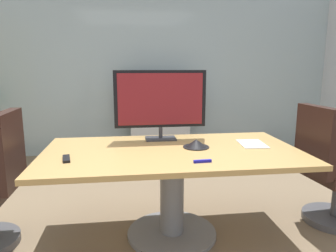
% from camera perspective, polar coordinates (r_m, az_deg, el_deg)
% --- Properties ---
extents(ground_plane, '(7.40, 7.40, 0.00)m').
position_cam_1_polar(ground_plane, '(2.74, -1.71, -20.51)').
color(ground_plane, '#7A664C').
extents(wall_back_glass_partition, '(6.40, 0.10, 2.65)m').
position_cam_1_polar(wall_back_glass_partition, '(5.15, -5.07, 9.77)').
color(wall_back_glass_partition, '#9EB2B7').
rests_on(wall_back_glass_partition, ground).
extents(conference_table, '(2.08, 1.12, 0.75)m').
position_cam_1_polar(conference_table, '(2.62, 0.73, -8.30)').
color(conference_table, '#B2894C').
rests_on(conference_table, ground).
extents(office_chair_right, '(0.61, 0.59, 1.09)m').
position_cam_1_polar(office_chair_right, '(3.21, 27.26, -7.97)').
color(office_chair_right, '#4C4C51').
rests_on(office_chair_right, ground).
extents(tv_monitor, '(0.84, 0.18, 0.64)m').
position_cam_1_polar(tv_monitor, '(2.87, -1.40, 4.59)').
color(tv_monitor, '#333338').
rests_on(tv_monitor, conference_table).
extents(wall_display_unit, '(1.20, 0.36, 1.31)m').
position_cam_1_polar(wall_display_unit, '(4.91, -1.53, -0.64)').
color(wall_display_unit, '#B7BABC').
rests_on(wall_display_unit, ground).
extents(conference_phone, '(0.22, 0.22, 0.07)m').
position_cam_1_polar(conference_phone, '(2.64, 5.14, -3.25)').
color(conference_phone, black).
rests_on(conference_phone, conference_table).
extents(remote_control, '(0.08, 0.18, 0.02)m').
position_cam_1_polar(remote_control, '(2.42, -18.00, -5.66)').
color(remote_control, black).
rests_on(remote_control, conference_table).
extents(whiteboard_marker, '(0.13, 0.03, 0.02)m').
position_cam_1_polar(whiteboard_marker, '(2.25, 6.30, -6.37)').
color(whiteboard_marker, '#1919A5').
rests_on(whiteboard_marker, conference_table).
extents(paper_notepad, '(0.23, 0.32, 0.01)m').
position_cam_1_polar(paper_notepad, '(2.84, 15.04, -3.16)').
color(paper_notepad, white).
rests_on(paper_notepad, conference_table).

